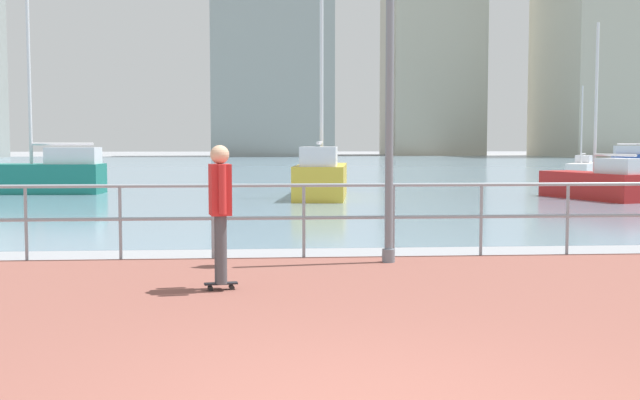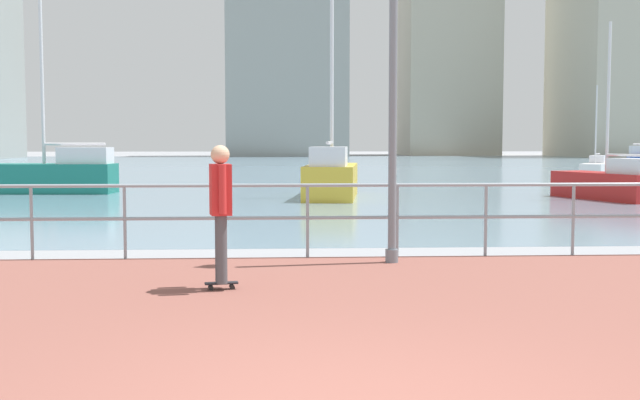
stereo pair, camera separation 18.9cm
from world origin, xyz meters
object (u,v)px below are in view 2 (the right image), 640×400
at_px(lamppost, 382,60).
at_px(sailboat_yellow, 50,175).
at_px(skateboarder, 221,203).
at_px(sailboat_white, 609,183).
at_px(sailboat_teal, 331,177).
at_px(sailboat_blue, 595,169).

xyz_separation_m(lamppost, sailboat_yellow, (-9.54, 16.32, -2.34)).
distance_m(skateboarder, sailboat_white, 18.00).
bearing_deg(sailboat_teal, skateboarder, -98.80).
relative_size(lamppost, sailboat_blue, 1.15).
xyz_separation_m(sailboat_yellow, sailboat_teal, (9.74, -2.78, 0.02)).
bearing_deg(sailboat_yellow, sailboat_white, -12.63).
distance_m(sailboat_blue, sailboat_teal, 20.30).
xyz_separation_m(skateboarder, sailboat_yellow, (-7.33, 18.34, -0.40)).
height_order(skateboarder, sailboat_blue, sailboat_blue).
distance_m(lamppost, sailboat_white, 15.25).
relative_size(sailboat_white, sailboat_teal, 0.79).
distance_m(sailboat_white, sailboat_yellow, 18.79).
distance_m(skateboarder, sailboat_blue, 34.20).
height_order(lamppost, sailboat_blue, lamppost).
xyz_separation_m(skateboarder, sailboat_teal, (2.41, 15.56, -0.39)).
xyz_separation_m(sailboat_blue, sailboat_teal, (-14.59, -14.11, 0.22)).
height_order(sailboat_blue, sailboat_white, sailboat_white).
xyz_separation_m(sailboat_blue, sailboat_yellow, (-24.33, -11.32, 0.20)).
bearing_deg(lamppost, sailboat_white, 54.27).
distance_m(sailboat_white, sailboat_teal, 8.70).
relative_size(lamppost, sailboat_teal, 0.77).
relative_size(skateboarder, sailboat_blue, 0.37).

